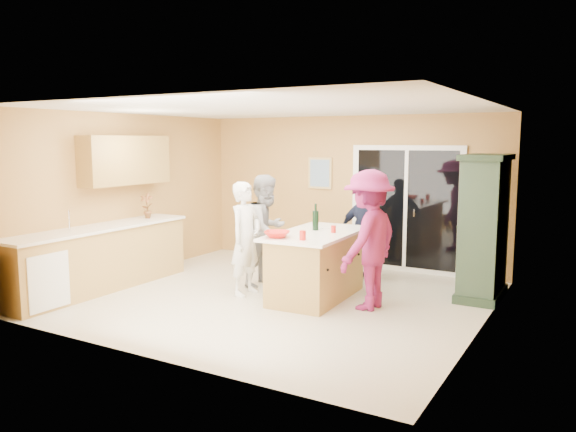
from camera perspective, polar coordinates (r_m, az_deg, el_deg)
The scene contains 22 objects.
floor at distance 7.91m, azimuth -1.32°, elevation -8.30°, with size 5.50×5.50×0.00m, color beige.
ceiling at distance 7.62m, azimuth -1.38°, elevation 10.86°, with size 5.50×5.00×0.10m, color silver.
wall_back at distance 9.87m, azimuth 6.18°, elevation 2.53°, with size 5.50×0.10×2.60m, color #E0A95C.
wall_front at distance 5.68m, azimuth -14.49°, elevation -1.43°, with size 5.50×0.10×2.60m, color #E0A95C.
wall_left at distance 9.37m, azimuth -15.91°, elevation 2.01°, with size 0.10×5.00×2.60m, color #E0A95C.
wall_right at distance 6.67m, azimuth 19.32°, elevation -0.30°, with size 0.10×5.00×2.60m, color #E0A95C.
left_cabinet_run at distance 8.57m, azimuth -19.32°, elevation -4.30°, with size 0.65×3.05×1.24m.
upper_cabinets at distance 9.07m, azimuth -16.18°, elevation 5.47°, with size 0.35×1.60×0.75m, color #AC8443.
sliding_door at distance 9.49m, azimuth 11.89°, elevation 0.69°, with size 1.90×0.07×2.10m.
framed_picture at distance 10.06m, azimuth 3.27°, elevation 4.37°, with size 0.46×0.04×0.56m.
kitchen_island at distance 7.81m, azimuth 2.88°, elevation -5.21°, with size 1.03×1.80×0.93m.
green_hutch at distance 8.17m, azimuth 19.28°, elevation -1.25°, with size 0.57×1.09×1.99m.
woman_white at distance 7.93m, azimuth -4.32°, elevation -2.32°, with size 0.59×0.38×1.61m, color white.
woman_grey at distance 8.44m, azimuth -2.15°, elevation -1.46°, with size 0.81×0.63×1.67m, color gray.
woman_navy at distance 8.86m, azimuth 7.87°, elevation -1.66°, with size 0.88×0.37×1.50m, color #1B203C.
woman_magenta at distance 7.32m, azimuth 8.20°, elevation -2.41°, with size 1.17×0.67×1.81m, color #8B1E4E.
serving_bowl at distance 7.28m, azimuth -1.13°, elevation -1.87°, with size 0.33×0.33×0.08m, color red.
tulip_vase at distance 9.24m, azimuth -14.14°, elevation 1.04°, with size 0.22×0.15×0.41m, color #B2111A.
tumbler_near at distance 7.08m, azimuth 1.51°, elevation -1.98°, with size 0.08×0.08×0.12m, color red.
tumbler_far at distance 7.67m, azimuth 4.64°, elevation -1.34°, with size 0.07×0.07×0.10m, color red.
wine_bottle at distance 7.86m, azimuth 2.82°, elevation -0.40°, with size 0.09×0.09×0.37m.
white_plate at distance 8.04m, azimuth 3.94°, elevation -1.23°, with size 0.19×0.19×0.01m, color silver.
Camera 1 is at (3.93, -6.51, 2.17)m, focal length 35.00 mm.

